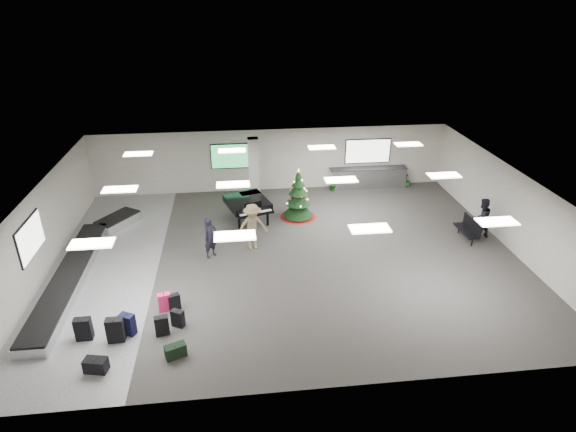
{
  "coord_description": "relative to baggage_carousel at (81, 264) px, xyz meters",
  "views": [
    {
      "loc": [
        -1.89,
        -16.36,
        9.68
      ],
      "look_at": [
        0.13,
        1.0,
        1.27
      ],
      "focal_mm": 30.0,
      "sensor_mm": 36.0,
      "label": 1
    }
  ],
  "objects": [
    {
      "name": "bench",
      "position": [
        15.52,
        0.59,
        0.31
      ],
      "size": [
        0.52,
        1.48,
        0.93
      ],
      "rotation": [
        0.0,
        0.0,
        0.02
      ],
      "color": "black",
      "rests_on": "ground"
    },
    {
      "name": "suitcase_3",
      "position": [
        3.74,
        -2.93,
        0.07
      ],
      "size": [
        0.43,
        0.34,
        0.59
      ],
      "rotation": [
        0.0,
        0.0,
        0.39
      ],
      "color": "black",
      "rests_on": "ground"
    },
    {
      "name": "baggage_carousel",
      "position": [
        0.0,
        0.0,
        0.0
      ],
      "size": [
        2.28,
        9.71,
        0.43
      ],
      "color": "silver",
      "rests_on": "ground"
    },
    {
      "name": "suitcase_1",
      "position": [
        3.49,
        -4.18,
        0.11
      ],
      "size": [
        0.45,
        0.3,
        0.67
      ],
      "rotation": [
        0.0,
        0.0,
        0.2
      ],
      "color": "black",
      "rests_on": "ground"
    },
    {
      "name": "black_duffel",
      "position": [
        1.85,
        -5.55,
        -0.01
      ],
      "size": [
        0.69,
        0.47,
        0.43
      ],
      "rotation": [
        0.0,
        0.0,
        -0.22
      ],
      "color": "black",
      "rests_on": "ground"
    },
    {
      "name": "navy_suitcase",
      "position": [
        2.45,
        -4.02,
        0.14
      ],
      "size": [
        0.53,
        0.45,
        0.72
      ],
      "rotation": [
        0.0,
        0.0,
        -0.47
      ],
      "color": "black",
      "rests_on": "ground"
    },
    {
      "name": "traveler_a",
      "position": [
        4.85,
        0.41,
        0.62
      ],
      "size": [
        0.72,
        0.71,
        1.67
      ],
      "primitive_type": "imported",
      "rotation": [
        0.0,
        0.0,
        0.75
      ],
      "color": "black",
      "rests_on": "ground"
    },
    {
      "name": "suitcase_5",
      "position": [
        1.18,
        -4.12,
        0.15
      ],
      "size": [
        0.49,
        0.27,
        0.76
      ],
      "rotation": [
        0.0,
        0.0,
        0.02
      ],
      "color": "black",
      "rests_on": "ground"
    },
    {
      "name": "green_duffel",
      "position": [
        3.98,
        -5.21,
        -0.01
      ],
      "size": [
        0.66,
        0.5,
        0.42
      ],
      "rotation": [
        0.0,
        0.0,
        0.38
      ],
      "color": "black",
      "rests_on": "ground"
    },
    {
      "name": "ground",
      "position": [
        7.84,
        0.08,
        -0.21
      ],
      "size": [
        18.0,
        18.0,
        0.0
      ],
      "primitive_type": "plane",
      "color": "#3C3A37",
      "rests_on": "ground"
    },
    {
      "name": "christmas_tree",
      "position": [
        8.73,
        3.58,
        0.6
      ],
      "size": [
        1.67,
        1.67,
        2.39
      ],
      "color": "maroon",
      "rests_on": "ground"
    },
    {
      "name": "service_counter",
      "position": [
        12.84,
        6.73,
        0.33
      ],
      "size": [
        4.05,
        0.65,
        1.08
      ],
      "color": "silver",
      "rests_on": "ground"
    },
    {
      "name": "grand_piano",
      "position": [
        6.43,
        3.35,
        0.67
      ],
      "size": [
        2.22,
        2.57,
        1.25
      ],
      "rotation": [
        0.0,
        0.0,
        0.3
      ],
      "color": "black",
      "rests_on": "ground"
    },
    {
      "name": "traveler_bench",
      "position": [
        16.08,
        0.73,
        0.67
      ],
      "size": [
        0.99,
        0.84,
        1.77
      ],
      "primitive_type": "imported",
      "rotation": [
        0.0,
        0.0,
        3.36
      ],
      "color": "black",
      "rests_on": "ground"
    },
    {
      "name": "pink_suitcase",
      "position": [
        3.43,
        -2.94,
        0.1
      ],
      "size": [
        0.44,
        0.31,
        0.65
      ],
      "rotation": [
        0.0,
        0.0,
        0.22
      ],
      "color": "#FF2163",
      "rests_on": "ground"
    },
    {
      "name": "traveler_b",
      "position": [
        6.52,
        0.86,
        0.76
      ],
      "size": [
        1.39,
        0.99,
        1.95
      ],
      "primitive_type": "imported",
      "rotation": [
        0.0,
        0.0,
        0.22
      ],
      "color": "#827250",
      "rests_on": "ground"
    },
    {
      "name": "room_envelope",
      "position": [
        7.46,
        0.75,
        2.12
      ],
      "size": [
        18.02,
        14.02,
        3.21
      ],
      "color": "#B6B1A7",
      "rests_on": "ground"
    },
    {
      "name": "suitcase_0",
      "position": [
        2.15,
        -4.32,
        0.18
      ],
      "size": [
        0.51,
        0.29,
        0.81
      ],
      "rotation": [
        0.0,
        0.0,
        0.01
      ],
      "color": "black",
      "rests_on": "ground"
    },
    {
      "name": "suitcase_7",
      "position": [
        3.93,
        -3.82,
        0.08
      ],
      "size": [
        0.45,
        0.37,
        0.6
      ],
      "rotation": [
        0.0,
        0.0,
        -0.49
      ],
      "color": "black",
      "rests_on": "ground"
    },
    {
      "name": "potted_plant_left",
      "position": [
        10.96,
        6.5,
        0.21
      ],
      "size": [
        0.55,
        0.59,
        0.84
      ],
      "primitive_type": "imported",
      "rotation": [
        0.0,
        0.0,
        1.04
      ],
      "color": "#16451C",
      "rests_on": "ground"
    },
    {
      "name": "potted_plant_right",
      "position": [
        14.93,
        6.58,
        0.15
      ],
      "size": [
        0.51,
        0.51,
        0.73
      ],
      "primitive_type": "imported",
      "rotation": [
        0.0,
        0.0,
        1.85
      ],
      "color": "#16451C",
      "rests_on": "ground"
    }
  ]
}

